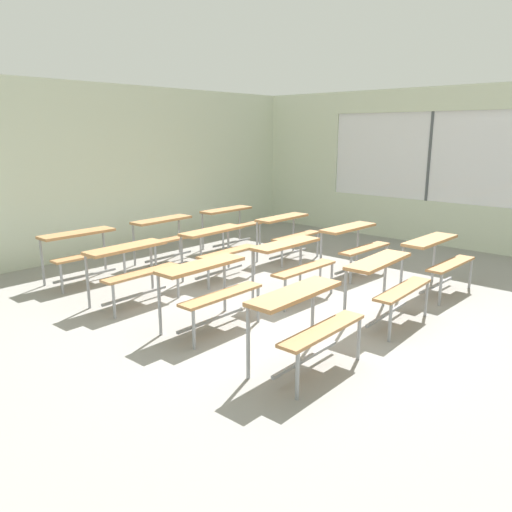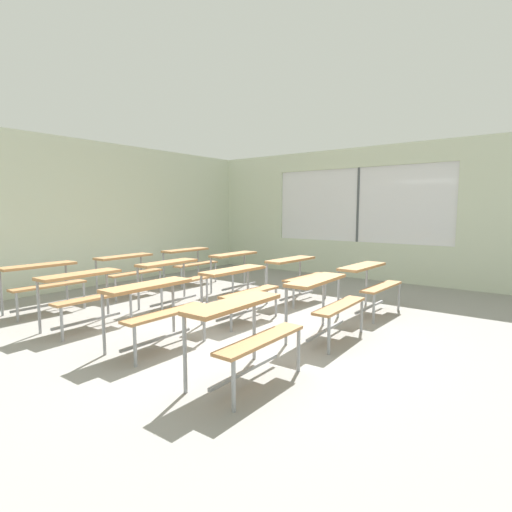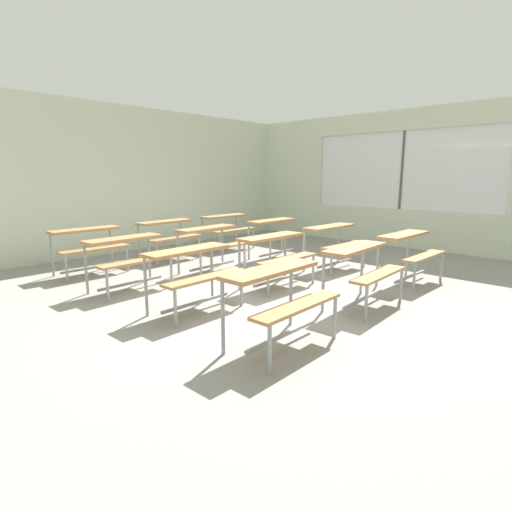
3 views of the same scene
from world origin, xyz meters
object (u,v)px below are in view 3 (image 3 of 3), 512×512
object	(u,v)px
desk_bench_r0c2	(410,246)
desk_bench_r3c0	(88,240)
desk_bench_r0c0	(280,288)
desk_bench_r3c2	(227,224)
desk_bench_r0c1	(363,262)
desk_bench_r1c2	(334,236)
desk_bench_r2c1	(211,238)
desk_bench_r1c0	(194,265)
desk_bench_r2c0	(128,251)
desk_bench_r2c2	(276,229)
desk_bench_r3c1	(168,230)
desk_bench_r1c1	(276,248)

from	to	relation	value
desk_bench_r0c2	desk_bench_r3c0	xyz separation A→B (m)	(-3.03, 4.06, 0.00)
desk_bench_r0c0	desk_bench_r3c2	size ratio (longest dim) A/B	1.01
desk_bench_r0c1	desk_bench_r0c2	xyz separation A→B (m)	(1.49, 0.03, 0.00)
desk_bench_r1c2	desk_bench_r3c2	bearing A→B (deg)	92.35
desk_bench_r1c2	desk_bench_r2c1	distance (m)	2.12
desk_bench_r0c1	desk_bench_r1c0	size ratio (longest dim) A/B	1.01
desk_bench_r0c1	desk_bench_r2c0	bearing A→B (deg)	117.48
desk_bench_r2c0	desk_bench_r2c2	world-z (taller)	same
desk_bench_r3c0	desk_bench_r3c1	xyz separation A→B (m)	(1.55, 0.00, 0.00)
desk_bench_r1c1	desk_bench_r2c0	bearing A→B (deg)	139.29
desk_bench_r2c2	desk_bench_r3c1	bearing A→B (deg)	138.22
desk_bench_r1c2	desk_bench_r3c1	distance (m)	3.12
desk_bench_r3c2	desk_bench_r0c0	bearing A→B (deg)	-127.36
desk_bench_r0c1	desk_bench_r1c2	size ratio (longest dim) A/B	1.00
desk_bench_r0c1	desk_bench_r2c0	world-z (taller)	same
desk_bench_r0c0	desk_bench_r1c0	distance (m)	1.40
desk_bench_r0c0	desk_bench_r1c0	size ratio (longest dim) A/B	1.00
desk_bench_r3c1	desk_bench_r2c1	bearing A→B (deg)	-95.70
desk_bench_r2c2	desk_bench_r3c0	world-z (taller)	same
desk_bench_r2c1	desk_bench_r3c0	xyz separation A→B (m)	(-1.48, 1.33, 0.00)
desk_bench_r0c2	desk_bench_r1c1	world-z (taller)	same
desk_bench_r2c1	desk_bench_r3c2	distance (m)	2.07
desk_bench_r1c0	desk_bench_r2c2	bearing A→B (deg)	22.63
desk_bench_r0c1	desk_bench_r1c0	xyz separation A→B (m)	(-1.51, 1.39, 0.00)
desk_bench_r0c2	desk_bench_r3c0	distance (m)	5.07
desk_bench_r2c1	desk_bench_r3c1	distance (m)	1.34
desk_bench_r0c0	desk_bench_r1c2	size ratio (longest dim) A/B	0.99
desk_bench_r0c2	desk_bench_r2c1	world-z (taller)	same
desk_bench_r1c1	desk_bench_r2c1	size ratio (longest dim) A/B	0.99
desk_bench_r2c0	desk_bench_r1c2	bearing A→B (deg)	-26.02
desk_bench_r2c1	desk_bench_r2c2	bearing A→B (deg)	-3.82
desk_bench_r3c2	desk_bench_r0c2	bearing A→B (deg)	-90.55
desk_bench_r1c1	desk_bench_r2c1	xyz separation A→B (m)	(-0.04, 1.40, 0.00)
desk_bench_r1c0	desk_bench_r3c1	world-z (taller)	same
desk_bench_r1c0	desk_bench_r1c2	distance (m)	3.03
desk_bench_r0c0	desk_bench_r2c1	world-z (taller)	same
desk_bench_r0c2	desk_bench_r1c2	xyz separation A→B (m)	(0.03, 1.33, 0.00)
desk_bench_r1c2	desk_bench_r3c1	size ratio (longest dim) A/B	1.00
desk_bench_r2c0	desk_bench_r1c1	bearing A→B (deg)	-43.61
desk_bench_r1c1	desk_bench_r0c0	bearing A→B (deg)	-137.74
desk_bench_r0c2	desk_bench_r1c1	xyz separation A→B (m)	(-1.52, 1.34, 0.00)
desk_bench_r1c0	desk_bench_r1c1	world-z (taller)	same
desk_bench_r1c1	desk_bench_r0c1	bearing A→B (deg)	-87.94
desk_bench_r1c1	desk_bench_r3c1	bearing A→B (deg)	90.27
desk_bench_r0c1	desk_bench_r2c0	distance (m)	3.18
desk_bench_r2c0	desk_bench_r3c2	bearing A→B (deg)	21.09
desk_bench_r0c2	desk_bench_r1c2	world-z (taller)	same
desk_bench_r2c0	desk_bench_r2c2	size ratio (longest dim) A/B	1.01
desk_bench_r2c1	desk_bench_r1c0	bearing A→B (deg)	-138.47
desk_bench_r2c1	desk_bench_r0c1	bearing A→B (deg)	-90.73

